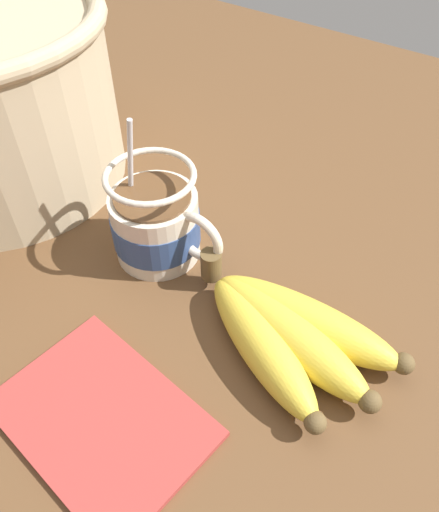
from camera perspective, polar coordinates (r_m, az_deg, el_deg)
name	(u,v)px	position (r cm, az deg, el deg)	size (l,w,h in cm)	color
table	(212,296)	(49.93, -0.89, -4.56)	(122.36, 122.36, 3.34)	brown
coffee_mug	(157,223)	(49.31, -7.19, 3.74)	(12.35, 8.75, 14.90)	beige
banana_bunch	(287,331)	(43.24, 7.76, -8.54)	(20.07, 12.25, 4.41)	brown
napkin	(102,418)	(41.86, -13.26, -17.61)	(17.69, 13.42, 0.60)	#A33833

